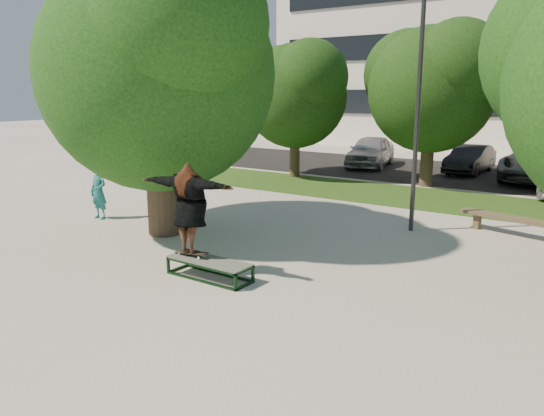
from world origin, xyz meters
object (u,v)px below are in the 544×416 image
Objects in this scene: car_dark at (470,159)px; car_grey at (542,161)px; bystander at (99,192)px; car_silver_a at (371,151)px; lamppost at (418,111)px; grind_box at (210,269)px; bench at (522,222)px; tree_left at (158,60)px.

car_grey reaches higher than car_dark.
car_grey is at bearing -5.09° from car_dark.
bystander reaches higher than car_silver_a.
car_grey is (7.69, 0.16, 0.05)m from car_silver_a.
car_grey is (1.50, 11.15, -2.34)m from lamppost.
bench reaches higher than grind_box.
car_dark is 3.03m from car_grey.
grind_box is 0.55× the size of bench.
car_dark is 0.67× the size of car_grey.
bystander is at bearing -141.13° from bench.
lamppost is at bearing -72.10° from car_silver_a.
lamppost is 11.49m from car_grey.
tree_left is at bearing -102.22° from car_dark.
bystander is 14.98m from car_silver_a.
grind_box is at bearing -20.66° from bystander.
bench is at bearing -60.53° from car_silver_a.
car_grey reaches higher than bench.
tree_left is at bearing -2.58° from bystander.
bench is at bearing 22.29° from bystander.
bench is (2.57, 0.90, -2.73)m from lamppost.
car_silver_a is at bearing 93.43° from tree_left.
bench is 11.35m from car_dark.
car_dark is at bearing 88.44° from grind_box.
car_dark is at bearing 65.02° from bystander.
grind_box is 0.31× the size of car_grey.
tree_left reaches higher than car_silver_a.
tree_left is at bearing -115.30° from car_grey.
tree_left reaches higher than grind_box.
bystander is 16.70m from car_dark.
bystander is at bearing 179.49° from tree_left.
tree_left is at bearing -143.58° from lamppost.
car_silver_a is at bearing 80.97° from bystander.
grind_box is 8.19m from bench.
car_grey is at bearing 65.71° from tree_left.
lamppost reaches higher than bystander.
lamppost is at bearing -146.10° from bench.
car_silver_a is 7.69m from car_grey.
bench is 0.73× the size of car_silver_a.
car_silver_a is (-0.89, 14.89, -3.66)m from tree_left.
car_silver_a is 1.15× the size of car_dark.
car_grey is at bearing -10.29° from car_silver_a.
lamppost is 3.80× the size of bystander.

